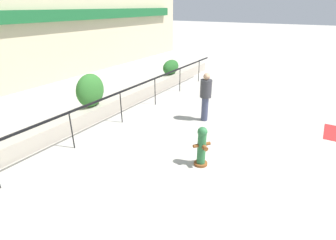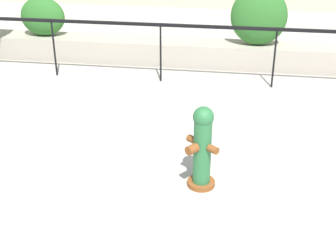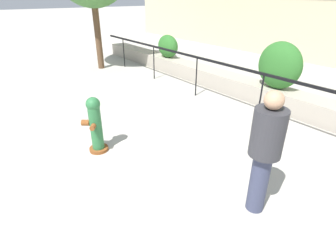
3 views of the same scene
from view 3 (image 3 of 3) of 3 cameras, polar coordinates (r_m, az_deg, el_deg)
name	(u,v)px [view 3 (image 3 of 3)]	position (r m, az deg, el deg)	size (l,w,h in m)	color
ground_plane	(36,216)	(4.17, -26.74, -18.09)	(120.00, 120.00, 0.00)	#B2ADA3
planter_wall_low	(284,100)	(7.36, 23.99, 3.96)	(18.00, 0.70, 0.50)	#ADA393
fence_railing_segment	(264,79)	(6.22, 20.08, 8.42)	(15.00, 0.05, 1.15)	black
hedge_bush_0	(168,46)	(10.34, -0.03, 15.76)	(0.98, 0.58, 0.84)	#2D6B28
hedge_bush_1	(280,66)	(7.27, 23.13, 10.86)	(1.14, 0.67, 1.18)	#2D6B28
fire_hydrant	(95,124)	(4.97, -15.52, -0.94)	(0.49, 0.49, 1.08)	brown
pedestrian	(265,147)	(3.48, 20.41, -5.59)	(0.57, 0.57, 1.73)	#383D56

